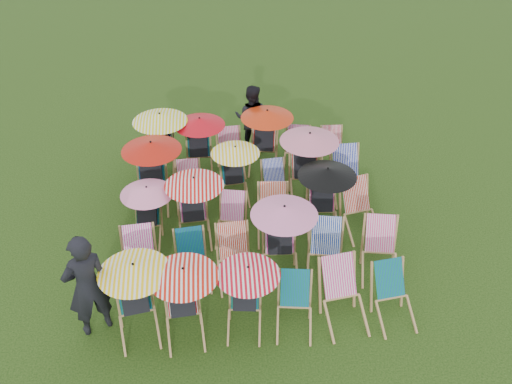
{
  "coord_description": "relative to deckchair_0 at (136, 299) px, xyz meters",
  "views": [
    {
      "loc": [
        -0.64,
        -8.39,
        7.26
      ],
      "look_at": [
        0.02,
        0.23,
        0.9
      ],
      "focal_mm": 40.0,
      "sensor_mm": 36.0,
      "label": 1
    }
  ],
  "objects": [
    {
      "name": "deckchair_17",
      "position": [
        4.05,
        2.19,
        -0.21
      ],
      "size": [
        0.83,
        1.02,
        0.99
      ],
      "rotation": [
        0.0,
        0.0,
        0.21
      ],
      "color": "#A77F4E",
      "rests_on": "ground"
    },
    {
      "name": "deckchair_10",
      "position": [
        3.16,
        1.01,
        -0.21
      ],
      "size": [
        0.8,
        1.0,
        0.99
      ],
      "rotation": [
        0.0,
        0.0,
        -0.17
      ],
      "color": "#A77F4E",
      "rests_on": "ground"
    },
    {
      "name": "deckchair_4",
      "position": [
        3.28,
        -0.03,
        -0.19
      ],
      "size": [
        0.82,
        1.04,
        1.02
      ],
      "rotation": [
        0.0,
        0.0,
        0.17
      ],
      "color": "#A77F4E",
      "rests_on": "ground"
    },
    {
      "name": "deckchair_3",
      "position": [
        2.47,
        -0.12,
        -0.26
      ],
      "size": [
        0.68,
        0.88,
        0.89
      ],
      "rotation": [
        0.0,
        0.0,
        -0.12
      ],
      "color": "#A77F4E",
      "rests_on": "ground"
    },
    {
      "name": "deckchair_16",
      "position": [
        3.35,
        2.33,
        0.0
      ],
      "size": [
        1.12,
        1.17,
        1.33
      ],
      "rotation": [
        0.0,
        0.0,
        -0.06
      ],
      "color": "#A77F4E",
      "rests_on": "ground"
    },
    {
      "name": "deckchair_12",
      "position": [
        -0.01,
        2.22,
        -0.08
      ],
      "size": [
        0.99,
        1.04,
        1.17
      ],
      "rotation": [
        0.0,
        0.0,
        -0.07
      ],
      "color": "#A77F4E",
      "rests_on": "ground"
    },
    {
      "name": "deckchair_9",
      "position": [
        2.4,
        1.17,
        0.03
      ],
      "size": [
        1.16,
        1.21,
        1.38
      ],
      "rotation": [
        0.0,
        0.0,
        -0.03
      ],
      "color": "#A77F4E",
      "rests_on": "ground"
    },
    {
      "name": "person_left",
      "position": [
        -0.71,
        0.08,
        0.26
      ],
      "size": [
        0.84,
        0.74,
        1.92
      ],
      "primitive_type": "imported",
      "rotation": [
        0.0,
        0.0,
        3.64
      ],
      "color": "black",
      "rests_on": "ground"
    },
    {
      "name": "person_rear",
      "position": [
        2.17,
        5.41,
        0.11
      ],
      "size": [
        0.91,
        0.78,
        1.61
      ],
      "primitive_type": "imported",
      "rotation": [
        0.0,
        0.0,
        2.89
      ],
      "color": "black",
      "rests_on": "ground"
    },
    {
      "name": "deckchair_2",
      "position": [
        1.7,
        -0.04,
        -0.07
      ],
      "size": [
        1.01,
        1.07,
        1.2
      ],
      "rotation": [
        0.0,
        0.0,
        -0.11
      ],
      "color": "#A77F4E",
      "rests_on": "ground"
    },
    {
      "name": "deckchair_6",
      "position": [
        -0.06,
        1.05,
        -0.21
      ],
      "size": [
        0.73,
        0.95,
        0.98
      ],
      "rotation": [
        0.0,
        0.0,
        0.1
      ],
      "color": "#A77F4E",
      "rests_on": "ground"
    },
    {
      "name": "deckchair_14",
      "position": [
        1.56,
        2.15,
        -0.27
      ],
      "size": [
        0.7,
        0.87,
        0.85
      ],
      "rotation": [
        0.0,
        0.0,
        -0.19
      ],
      "color": "#A77F4E",
      "rests_on": "ground"
    },
    {
      "name": "deckchair_21",
      "position": [
        2.53,
        3.27,
        -0.29
      ],
      "size": [
        0.63,
        0.81,
        0.82
      ],
      "rotation": [
        0.0,
        0.0,
        0.12
      ],
      "color": "#A77F4E",
      "rests_on": "ground"
    },
    {
      "name": "deckchair_19",
      "position": [
        0.74,
        3.31,
        -0.27
      ],
      "size": [
        0.6,
        0.81,
        0.85
      ],
      "rotation": [
        0.0,
        0.0,
        0.04
      ],
      "color": "#A77F4E",
      "rests_on": "ground"
    },
    {
      "name": "deckchair_22",
      "position": [
        3.18,
        3.44,
        0.06
      ],
      "size": [
        1.21,
        1.26,
        1.44
      ],
      "rotation": [
        0.0,
        0.0,
        -0.0
      ],
      "color": "#A77F4E",
      "rests_on": "ground"
    },
    {
      "name": "deckchair_29",
      "position": [
        3.96,
        4.56,
        -0.29
      ],
      "size": [
        0.56,
        0.77,
        0.81
      ],
      "rotation": [
        0.0,
        0.0,
        -0.03
      ],
      "color": "#A77F4E",
      "rests_on": "ground"
    },
    {
      "name": "ground",
      "position": [
        2.03,
        2.14,
        -0.7
      ],
      "size": [
        100.0,
        100.0,
        0.0
      ],
      "primitive_type": "plane",
      "color": "black",
      "rests_on": "ground"
    },
    {
      "name": "deckchair_8",
      "position": [
        1.58,
        1.03,
        -0.22
      ],
      "size": [
        0.69,
        0.92,
        0.95
      ],
      "rotation": [
        0.0,
        0.0,
        0.07
      ],
      "color": "#A77F4E",
      "rests_on": "ground"
    },
    {
      "name": "deckchair_13",
      "position": [
        0.87,
        2.23,
        -0.01
      ],
      "size": [
        1.11,
        1.18,
        1.31
      ],
      "rotation": [
        0.0,
        0.0,
        0.1
      ],
      "color": "#A77F4E",
      "rests_on": "ground"
    },
    {
      "name": "deckchair_20",
      "position": [
        1.69,
        3.45,
        -0.07
      ],
      "size": [
        1.0,
        1.08,
        1.19
      ],
      "rotation": [
        0.0,
        0.0,
        0.12
      ],
      "color": "#A77F4E",
      "rests_on": "ground"
    },
    {
      "name": "deckchair_11",
      "position": [
        4.14,
        1.0,
        -0.21
      ],
      "size": [
        0.78,
        0.99,
        0.98
      ],
      "rotation": [
        0.0,
        0.0,
        -0.16
      ],
      "color": "#A77F4E",
      "rests_on": "ground"
    },
    {
      "name": "deckchair_5",
      "position": [
        4.1,
        -0.06,
        -0.24
      ],
      "size": [
        0.73,
        0.93,
        0.92
      ],
      "rotation": [
        0.0,
        0.0,
        0.16
      ],
      "color": "#A77F4E",
      "rests_on": "ground"
    },
    {
      "name": "deckchair_1",
      "position": [
        0.74,
        -0.1,
        -0.02
      ],
      "size": [
        1.08,
        1.16,
        1.29
      ],
      "rotation": [
        0.0,
        0.0,
        0.11
      ],
      "color": "#A77F4E",
      "rests_on": "ground"
    },
    {
      "name": "deckchair_27",
      "position": [
        2.41,
        4.59,
        0.03
      ],
      "size": [
        1.16,
        1.23,
        1.38
      ],
      "rotation": [
        0.0,
        0.0,
        -0.18
      ],
      "color": "#A77F4E",
      "rests_on": "ground"
    },
    {
      "name": "deckchair_25",
      "position": [
        0.96,
        4.48,
        -0.01
      ],
      "size": [
        1.1,
        1.14,
        1.3
      ],
      "rotation": [
        0.0,
        0.0,
        0.01
      ],
      "color": "#A77F4E",
      "rests_on": "ground"
    },
    {
      "name": "deckchair_28",
      "position": [
        3.12,
        4.42,
        -0.24
      ],
      "size": [
        0.74,
        0.93,
        0.91
      ],
      "rotation": [
        0.0,
        0.0,
        -0.18
      ],
      "color": "#A77F4E",
      "rests_on": "ground"
    },
    {
      "name": "deckchair_24",
      "position": [
        0.1,
        4.55,
        0.04
      ],
      "size": [
        1.19,
        1.23,
        1.41
      ],
      "rotation": [
        0.0,
        0.0,
        -0.03
      ],
      "color": "#A77F4E",
      "rests_on": "ground"
    },
    {
      "name": "deckchair_7",
      "position": [
        0.84,
        1.04,
        -0.25
      ],
      "size": [
        0.69,
        0.89,
        0.89
      ],
      "rotation": [
        0.0,
        0.0,
        0.13
      ],
      "color": "#A77F4E",
      "rests_on": "ground"
    },
    {
      "name": "deckchair_18",
      "position": [
        0.01,
        3.36,
        0.05
      ],
      "size": [
        1.2,
        1.25,
        1.42
      ],
      "rotation": [
        0.0,
        0.0,
        0.03
      ],
      "color": "#A77F4E",
      "rests_on": "ground"
    },
    {
      "name": "deckchair_0",
      "position": [
        0.0,
        0.0,
        0.0
      ],
      "size": [
        1.12,
        1.22,
        1.32
      ],
      "rotation": [
        0.0,
        0.0,
        0.2
      ],
      "color": "#A77F4E",
      "rests_on": "ground"
    },
    {
      "name": "deckchair_26",
      "position": [
        1.64,
        4.48,
        -0.25
      ],
      "size": [
        0.68,
        0.89,
        0.91
      ],
      "rotation": [
        0.0,
        0.0,
        0.1
      ],
      "color": "#A77F4E",
      "rests_on": "ground"
    },
    {
      "name": "deckchair_15",
      "position": [
        2.36,
        2.17,
        -0.22
      ],
      "size": [
        0.69,
        0.92,
        0.96
      ],
      "rotation": [
        0.0,
        0.0,
        -0.06
      ],
      "color": "#A77F4E",
      "rests_on": "ground"
    },
    {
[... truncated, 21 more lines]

